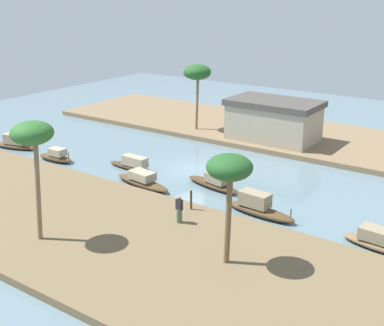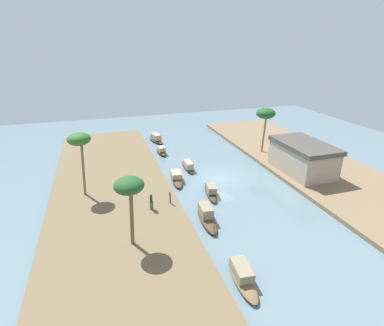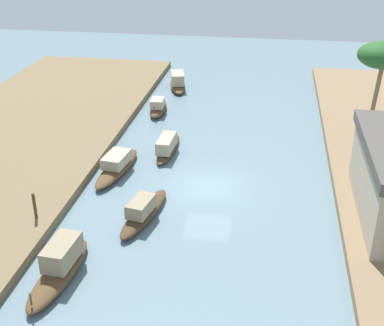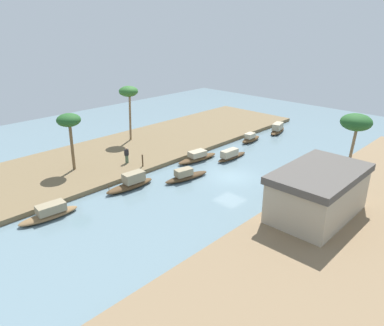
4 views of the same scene
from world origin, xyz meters
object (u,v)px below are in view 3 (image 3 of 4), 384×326
Objects in this scene: sampan_with_tall_canopy at (167,146)px; sampan_open_hull at (178,82)px; sampan_near_left_bank at (117,166)px; mooring_post at (35,206)px; sampan_foreground at (60,266)px; palm_tree_right_tall at (381,57)px; sampan_with_red_awning at (143,211)px; sampan_midstream at (158,107)px.

sampan_open_hull is at bearing -170.24° from sampan_with_tall_canopy.
sampan_near_left_bank is 6.08m from mooring_post.
mooring_post is (8.53, -4.35, 0.61)m from sampan_with_tall_canopy.
sampan_open_hull is 23.95m from sampan_foreground.
palm_tree_right_tall is at bearing 101.58° from sampan_with_tall_canopy.
sampan_with_tall_canopy is 3.58× the size of mooring_post.
sampan_open_hull is at bearing -176.35° from sampan_foreground.
sampan_with_tall_canopy is 0.92× the size of sampan_foreground.
sampan_with_tall_canopy is 0.71× the size of palm_tree_right_tall.
sampan_foreground is at bearing 9.59° from sampan_near_left_bank.
palm_tree_right_tall is at bearing 123.26° from mooring_post.
palm_tree_right_tall reaches higher than sampan_with_red_awning.
sampan_midstream is at bearing -17.32° from sampan_open_hull.
sampan_open_hull is at bearing -163.39° from sampan_with_red_awning.
sampan_with_red_awning reaches higher than sampan_midstream.
sampan_midstream is 0.73× the size of sampan_with_red_awning.
sampan_open_hull is 0.71× the size of palm_tree_right_tall.
sampan_foreground is 0.77× the size of palm_tree_right_tall.
sampan_near_left_bank is 4.16× the size of mooring_post.
mooring_post is (-3.32, -2.48, 0.53)m from sampan_foreground.
sampan_open_hull reaches higher than sampan_with_tall_canopy.
sampan_open_hull is 0.86× the size of sampan_near_left_bank.
palm_tree_right_tall is at bearing 38.83° from sampan_open_hull.
sampan_midstream is 9.32m from sampan_near_left_bank.
sampan_midstream is 15.18m from mooring_post.
sampan_midstream is 18.30m from sampan_foreground.
sampan_midstream reaches higher than sampan_near_left_bank.
sampan_open_hull is 3.57× the size of mooring_post.
sampan_open_hull is 0.92× the size of sampan_with_red_awning.
sampan_foreground is at bearing -14.56° from sampan_with_red_awning.
sampan_foreground is 3.88× the size of mooring_post.
mooring_post is at bearing -56.74° from palm_tree_right_tall.
sampan_near_left_bank is 15.65m from palm_tree_right_tall.
sampan_with_red_awning is 1.00× the size of sampan_foreground.
mooring_post is at bearing -21.27° from sampan_open_hull.
sampan_with_tall_canopy is at bearing -166.62° from sampan_with_red_awning.
sampan_with_red_awning reaches higher than sampan_near_left_bank.
palm_tree_right_tall is (-1.96, 11.64, 5.35)m from sampan_with_tall_canopy.
palm_tree_right_tall is (10.15, 13.28, 5.28)m from sampan_open_hull.
palm_tree_right_tall reaches higher than sampan_with_tall_canopy.
sampan_with_red_awning is 4.91m from mooring_post.
sampan_open_hull reaches higher than sampan_with_red_awning.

